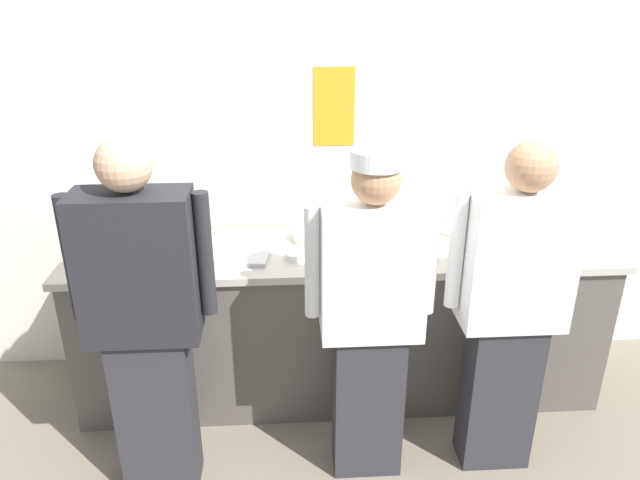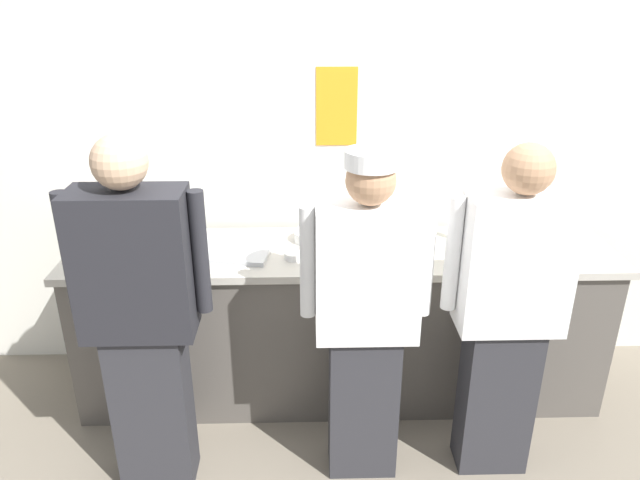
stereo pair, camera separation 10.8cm
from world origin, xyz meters
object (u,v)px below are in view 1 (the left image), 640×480
chef_far_right (510,308)px  mixing_bowl_steel (361,240)px  chef_center (371,314)px  deli_cup (170,236)px  sheet_tray (230,251)px  ramekin_orange_sauce (412,234)px  ramekin_red_sauce (294,256)px  plate_stack_rear (549,234)px  chef_near_left (145,319)px  ramekin_green_sauce (525,244)px  ramekin_yellow_sauce (493,245)px  squeeze_bottle_secondary (462,223)px  plate_stack_front (312,236)px  squeeze_bottle_primary (122,226)px

chef_far_right → mixing_bowl_steel: (-0.63, 0.58, 0.11)m
chef_center → mixing_bowl_steel: chef_center is taller
chef_center → deli_cup: size_ratio=18.31×
sheet_tray → ramekin_orange_sauce: (1.03, 0.15, 0.01)m
chef_far_right → sheet_tray: chef_far_right is taller
chef_far_right → ramekin_red_sauce: chef_far_right is taller
plate_stack_rear → mixing_bowl_steel: mixing_bowl_steel is taller
chef_near_left → deli_cup: 0.80m
plate_stack_rear → mixing_bowl_steel: size_ratio=0.76×
chef_near_left → plate_stack_rear: bearing=19.0°
mixing_bowl_steel → ramekin_green_sauce: bearing=-0.9°
ramekin_yellow_sauce → chef_center: bearing=-142.8°
chef_near_left → ramekin_green_sauce: size_ratio=15.77×
sheet_tray → deli_cup: deli_cup is taller
squeeze_bottle_secondary → ramekin_orange_sauce: 0.28m
chef_far_right → ramekin_yellow_sauce: bearing=79.9°
chef_center → ramekin_green_sauce: chef_center is taller
plate_stack_front → plate_stack_rear: bearing=-2.3°
sheet_tray → ramekin_yellow_sauce: (1.44, -0.04, 0.01)m
ramekin_green_sauce → plate_stack_front: bearing=171.7°
chef_near_left → ramekin_yellow_sauce: bearing=19.3°
mixing_bowl_steel → chef_center: bearing=-92.4°
plate_stack_rear → ramekin_orange_sauce: (-0.77, 0.07, -0.01)m
chef_near_left → plate_stack_front: size_ratio=8.21×
squeeze_bottle_secondary → ramekin_red_sauce: (-0.95, -0.21, -0.08)m
sheet_tray → squeeze_bottle_secondary: (1.29, 0.10, 0.09)m
ramekin_yellow_sauce → deli_cup: 1.79m
chef_near_left → ramekin_green_sauce: chef_near_left is taller
plate_stack_front → squeeze_bottle_secondary: squeeze_bottle_secondary is taller
mixing_bowl_steel → chef_far_right: bearing=-42.7°
mixing_bowl_steel → deli_cup: 1.06m
plate_stack_front → squeeze_bottle_primary: bearing=177.2°
squeeze_bottle_primary → squeeze_bottle_secondary: squeeze_bottle_secondary is taller
plate_stack_rear → ramekin_green_sauce: plate_stack_rear is taller
ramekin_green_sauce → ramekin_red_sauce: bearing=-177.0°
chef_near_left → ramekin_green_sauce: (1.94, 0.62, 0.03)m
ramekin_orange_sauce → plate_stack_rear: bearing=-5.1°
plate_stack_front → ramekin_yellow_sauce: plate_stack_front is taller
chef_far_right → mixing_bowl_steel: 0.86m
chef_center → ramekin_red_sauce: (-0.34, 0.51, 0.07)m
sheet_tray → ramekin_green_sauce: ramekin_green_sauce is taller
ramekin_orange_sauce → chef_center: bearing=-114.4°
plate_stack_front → deli_cup: bearing=179.1°
mixing_bowl_steel → sheet_tray: (-0.71, 0.02, -0.06)m
ramekin_orange_sauce → deli_cup: deli_cup is taller
sheet_tray → squeeze_bottle_secondary: squeeze_bottle_secondary is taller
chef_near_left → squeeze_bottle_primary: 0.89m
chef_center → ramekin_orange_sauce: bearing=65.6°
ramekin_yellow_sauce → deli_cup: (-1.78, 0.18, 0.02)m
chef_center → sheet_tray: (-0.68, 0.61, 0.06)m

